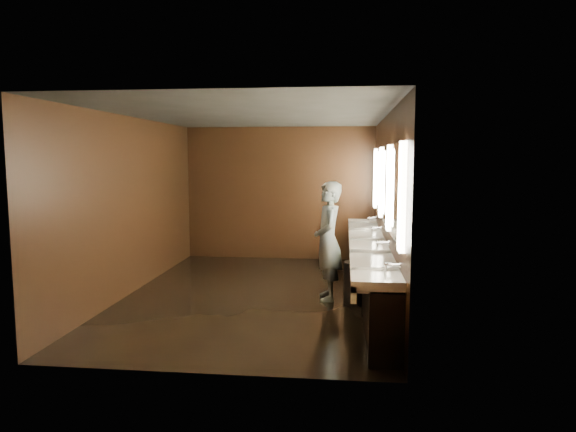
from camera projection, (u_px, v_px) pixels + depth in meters
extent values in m
plane|color=black|center=(256.00, 295.00, 8.10)|extent=(6.00, 6.00, 0.00)
cube|color=#2D2D2B|center=(255.00, 115.00, 7.79)|extent=(4.00, 6.00, 0.02)
cube|color=black|center=(280.00, 193.00, 10.91)|extent=(4.00, 0.02, 2.80)
cube|color=black|center=(202.00, 236.00, 4.98)|extent=(4.00, 0.02, 2.80)
cube|color=black|center=(132.00, 205.00, 8.17)|extent=(0.02, 6.00, 2.80)
cube|color=black|center=(386.00, 208.00, 7.72)|extent=(0.02, 6.00, 2.80)
cube|color=black|center=(373.00, 272.00, 7.86)|extent=(0.36, 5.40, 0.81)
cube|color=silver|center=(367.00, 244.00, 7.82)|extent=(0.55, 5.40, 0.12)
cube|color=silver|center=(351.00, 249.00, 7.85)|extent=(0.06, 5.40, 0.18)
cylinder|color=silver|center=(393.00, 265.00, 5.61)|extent=(0.18, 0.04, 0.04)
cylinder|color=silver|center=(383.00, 243.00, 7.06)|extent=(0.18, 0.04, 0.04)
cylinder|color=silver|center=(377.00, 228.00, 8.50)|extent=(0.18, 0.04, 0.04)
cylinder|color=silver|center=(372.00, 218.00, 9.95)|extent=(0.18, 0.04, 0.04)
cube|color=#FDF2CE|center=(402.00, 197.00, 5.32)|extent=(0.06, 0.22, 1.15)
cube|color=white|center=(396.00, 192.00, 6.11)|extent=(0.03, 1.32, 1.15)
cube|color=#FDF2CE|center=(389.00, 188.00, 6.90)|extent=(0.06, 0.23, 1.15)
cube|color=white|center=(386.00, 185.00, 7.69)|extent=(0.03, 1.32, 1.15)
cube|color=#FDF2CE|center=(381.00, 182.00, 8.48)|extent=(0.06, 0.23, 1.15)
cube|color=white|center=(379.00, 180.00, 9.27)|extent=(0.03, 1.32, 1.15)
cube|color=#FDF2CE|center=(376.00, 178.00, 10.06)|extent=(0.06, 0.22, 1.15)
imported|color=#94BADC|center=(328.00, 241.00, 7.76)|extent=(0.52, 0.71, 1.80)
cylinder|color=black|center=(357.00, 283.00, 7.59)|extent=(0.41, 0.41, 0.62)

